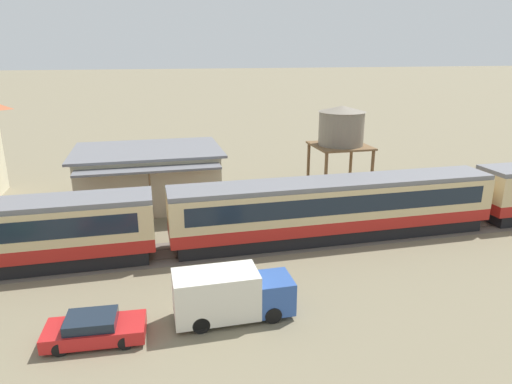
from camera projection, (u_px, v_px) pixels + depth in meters
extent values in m
plane|color=#7A7056|center=(374.00, 230.00, 32.28)|extent=(600.00, 600.00, 0.00)
cube|color=#AD1E19|center=(334.00, 220.00, 30.54)|extent=(21.84, 3.13, 0.80)
cube|color=#D1B784|center=(335.00, 199.00, 30.11)|extent=(21.84, 3.13, 2.07)
cube|color=#192330|center=(335.00, 198.00, 30.08)|extent=(20.09, 3.17, 1.16)
cube|color=slate|center=(336.00, 182.00, 29.76)|extent=(21.84, 2.94, 0.30)
cube|color=black|center=(333.00, 231.00, 30.79)|extent=(20.96, 2.69, 0.88)
cylinder|color=black|center=(434.00, 226.00, 31.75)|extent=(0.90, 0.18, 0.90)
cylinder|color=black|center=(422.00, 219.00, 33.08)|extent=(0.90, 0.18, 0.90)
cylinder|color=black|center=(230.00, 246.00, 28.51)|extent=(0.90, 0.18, 0.90)
cylinder|color=black|center=(226.00, 237.00, 29.84)|extent=(0.90, 0.18, 0.90)
cylinder|color=black|center=(91.00, 260.00, 26.64)|extent=(0.90, 0.18, 0.90)
cylinder|color=black|center=(94.00, 250.00, 27.97)|extent=(0.90, 0.18, 0.90)
cube|color=#665B51|center=(413.00, 230.00, 32.30)|extent=(118.14, 3.60, 0.01)
cube|color=#4C4238|center=(419.00, 233.00, 31.63)|extent=(118.14, 0.12, 0.04)
cube|color=#4C4238|center=(408.00, 226.00, 32.96)|extent=(118.14, 0.12, 0.04)
cube|color=beige|center=(149.00, 178.00, 37.26)|extent=(10.76, 7.50, 4.41)
cube|color=slate|center=(147.00, 150.00, 36.57)|extent=(11.62, 8.10, 0.20)
cube|color=slate|center=(149.00, 170.00, 32.50)|extent=(10.33, 1.60, 0.16)
cylinder|color=brown|center=(151.00, 200.00, 32.56)|extent=(0.14, 0.14, 3.93)
cylinder|color=brown|center=(351.00, 162.00, 43.20)|extent=(0.28, 0.28, 4.04)
cylinder|color=brown|center=(308.00, 165.00, 42.24)|extent=(0.28, 0.28, 4.04)
cylinder|color=brown|center=(372.00, 173.00, 39.25)|extent=(0.28, 0.28, 4.04)
cylinder|color=brown|center=(326.00, 176.00, 38.30)|extent=(0.28, 0.28, 4.04)
cube|color=brown|center=(340.00, 146.00, 40.12)|extent=(4.75, 4.75, 0.16)
cylinder|color=slate|center=(341.00, 128.00, 39.67)|extent=(3.91, 3.91, 2.91)
cone|color=slate|center=(342.00, 109.00, 39.16)|extent=(4.11, 4.11, 0.50)
cube|color=red|center=(96.00, 331.00, 19.83)|extent=(4.37, 2.14, 0.62)
cube|color=#192330|center=(91.00, 321.00, 19.65)|extent=(2.23, 1.74, 0.44)
cylinder|color=black|center=(125.00, 343.00, 19.32)|extent=(0.62, 0.20, 0.62)
cylinder|color=black|center=(129.00, 321.00, 20.88)|extent=(0.62, 0.20, 0.62)
cylinder|color=black|center=(60.00, 349.00, 18.88)|extent=(0.62, 0.20, 0.62)
cylinder|color=black|center=(68.00, 326.00, 20.45)|extent=(0.62, 0.20, 0.62)
cube|color=#2D519E|center=(274.00, 293.00, 21.88)|extent=(1.68, 1.96, 1.62)
cube|color=#192330|center=(291.00, 285.00, 21.97)|extent=(0.03, 1.63, 0.71)
cube|color=silver|center=(216.00, 294.00, 21.16)|extent=(3.91, 2.04, 2.20)
cylinder|color=black|center=(273.00, 315.00, 21.18)|extent=(0.80, 0.26, 0.80)
cylinder|color=black|center=(263.00, 296.00, 22.83)|extent=(0.80, 0.26, 0.80)
cylinder|color=black|center=(201.00, 325.00, 20.42)|extent=(0.80, 0.26, 0.80)
cylinder|color=black|center=(197.00, 304.00, 22.07)|extent=(0.80, 0.26, 0.80)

